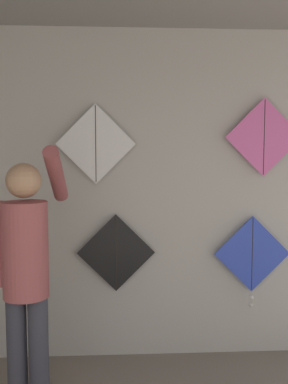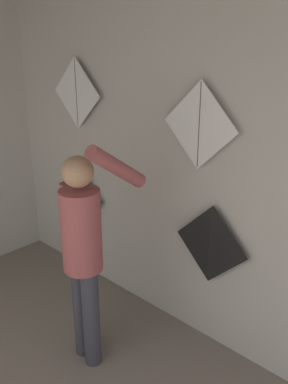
{
  "view_description": "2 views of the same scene",
  "coord_description": "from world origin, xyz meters",
  "views": [
    {
      "loc": [
        0.16,
        0.2,
        1.76
      ],
      "look_at": [
        0.34,
        3.52,
        1.46
      ],
      "focal_mm": 40.0,
      "sensor_mm": 36.0,
      "label": 1
    },
    {
      "loc": [
        1.77,
        1.26,
        2.53
      ],
      "look_at": [
        -0.37,
        3.52,
        1.31
      ],
      "focal_mm": 40.0,
      "sensor_mm": 36.0,
      "label": 2
    }
  ],
  "objects": [
    {
      "name": "shopkeeper",
      "position": [
        -0.46,
        2.97,
        1.02
      ],
      "size": [
        0.46,
        0.61,
        1.82
      ],
      "rotation": [
        0.0,
        0.0,
        -0.14
      ],
      "color": "#383842",
      "rests_on": "ground"
    },
    {
      "name": "kite_1",
      "position": [
        0.12,
        3.76,
        0.93
      ],
      "size": [
        0.66,
        0.01,
        0.66
      ],
      "color": "black"
    },
    {
      "name": "kite_5",
      "position": [
        1.37,
        3.76,
        1.9
      ],
      "size": [
        0.66,
        0.01,
        0.66
      ],
      "color": "pink"
    },
    {
      "name": "back_panel",
      "position": [
        0.0,
        3.85,
        1.4
      ],
      "size": [
        5.72,
        0.06,
        2.8
      ],
      "primitive_type": "cube",
      "color": "#BCB7AD",
      "rests_on": "ground"
    },
    {
      "name": "kite_4",
      "position": [
        -0.04,
        3.76,
        1.84
      ],
      "size": [
        0.66,
        0.01,
        0.66
      ],
      "color": "white"
    },
    {
      "name": "kite_2",
      "position": [
        1.29,
        3.76,
        0.88
      ],
      "size": [
        0.66,
        0.04,
        0.8
      ],
      "color": "blue"
    }
  ]
}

